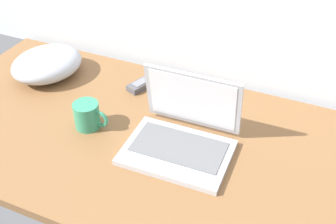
% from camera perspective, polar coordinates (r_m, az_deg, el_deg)
% --- Properties ---
extents(desk, '(1.60, 0.76, 0.03)m').
position_cam_1_polar(desk, '(1.29, -1.82, -4.28)').
color(desk, brown).
rests_on(desk, ground).
extents(laptop, '(0.31, 0.26, 0.22)m').
position_cam_1_polar(laptop, '(1.22, 2.01, -3.03)').
color(laptop, '#B2B5BA').
rests_on(laptop, desk).
extents(coffee_mug, '(0.12, 0.08, 0.09)m').
position_cam_1_polar(coffee_mug, '(1.32, -11.04, -0.43)').
color(coffee_mug, '#338C66').
rests_on(coffee_mug, desk).
extents(remote_control_near, '(0.10, 0.17, 0.02)m').
position_cam_1_polar(remote_control_near, '(1.51, -2.97, 4.21)').
color(remote_control_near, '#4C4C51').
rests_on(remote_control_near, desk).
extents(cushion, '(0.31, 0.33, 0.10)m').
position_cam_1_polar(cushion, '(1.61, -16.36, 6.41)').
color(cushion, '#B2B7C1').
rests_on(cushion, desk).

